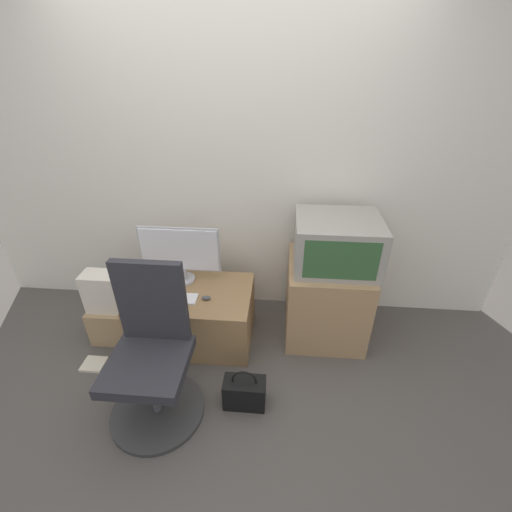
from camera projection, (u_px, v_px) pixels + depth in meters
name	position (u px, v px, depth m)	size (l,w,h in m)	color
ground_plane	(213.00, 426.00, 2.14)	(12.00, 12.00, 0.00)	#4C4742
wall_back	(235.00, 161.00, 2.61)	(4.40, 0.05, 2.60)	silver
desk	(195.00, 314.00, 2.72)	(0.90, 0.60, 0.44)	#937047
side_stand	(325.00, 298.00, 2.73)	(0.61, 0.63, 0.65)	#A37F56
main_monitor	(180.00, 253.00, 2.62)	(0.62, 0.19, 0.47)	#B2B2B7
keyboard	(177.00, 298.00, 2.53)	(0.29, 0.13, 0.01)	white
mouse	(206.00, 298.00, 2.52)	(0.07, 0.04, 0.03)	#4C4C51
crt_tv	(337.00, 243.00, 2.46)	(0.60, 0.51, 0.37)	gray
office_chair	(152.00, 360.00, 2.07)	(0.59, 0.59, 1.02)	#333333
cardboard_box_lower	(113.00, 323.00, 2.74)	(0.30, 0.25, 0.30)	#A3845B
cardboard_box_upper	(104.00, 292.00, 2.59)	(0.28, 0.17, 0.32)	beige
handbag	(245.00, 392.00, 2.23)	(0.27, 0.14, 0.30)	black
book	(94.00, 364.00, 2.55)	(0.16, 0.14, 0.02)	beige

